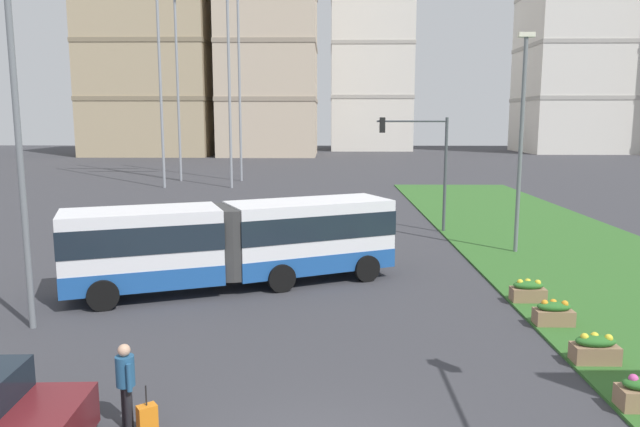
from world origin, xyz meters
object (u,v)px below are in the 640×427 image
articulated_bus (236,242)px  apartment_tower_centre (371,23)px  apartment_tower_west (152,48)px  apartment_tower_eastcentre (586,49)px  streetlight_median (521,136)px  pedestrian_crossing (126,380)px  flower_planter_3 (528,291)px  flower_planter_1 (595,349)px  streetlight_left (19,141)px  flower_planter_2 (554,313)px  traffic_light_far_right (423,154)px  rolling_suitcase (147,419)px

articulated_bus → apartment_tower_centre: bearing=83.5°
articulated_bus → apartment_tower_west: size_ratio=0.33×
articulated_bus → apartment_tower_eastcentre: apartment_tower_eastcentre is taller
apartment_tower_west → streetlight_median: bearing=-63.4°
articulated_bus → streetlight_median: (11.83, 5.63, 3.65)m
pedestrian_crossing → flower_planter_3: size_ratio=1.58×
flower_planter_1 → apartment_tower_eastcentre: 107.56m
pedestrian_crossing → apartment_tower_west: apartment_tower_west is taller
pedestrian_crossing → flower_planter_1: pedestrian_crossing is taller
streetlight_left → apartment_tower_west: (-21.50, 87.15, 12.53)m
flower_planter_2 → apartment_tower_centre: size_ratio=0.02×
flower_planter_2 → traffic_light_far_right: bearing=96.1°
flower_planter_3 → apartment_tower_west: apartment_tower_west is taller
flower_planter_3 → streetlight_median: bearing=75.8°
flower_planter_2 → streetlight_median: size_ratio=0.11×
flower_planter_1 → streetlight_left: size_ratio=0.11×
flower_planter_1 → flower_planter_3: size_ratio=1.00×
flower_planter_2 → streetlight_left: 16.00m
pedestrian_crossing → flower_planter_3: 13.37m
flower_planter_2 → apartment_tower_west: bearing=112.9°
streetlight_left → traffic_light_far_right: bearing=48.2°
pedestrian_crossing → streetlight_left: (-4.69, 5.67, 4.41)m
streetlight_median → articulated_bus: bearing=-154.6°
flower_planter_2 → apartment_tower_west: size_ratio=0.03×
rolling_suitcase → apartment_tower_centre: bearing=84.1°
flower_planter_1 → streetlight_left: bearing=170.9°
pedestrian_crossing → rolling_suitcase: (0.45, -0.20, -0.69)m
flower_planter_1 → flower_planter_3: (0.00, 5.02, 0.00)m
apartment_tower_west → apartment_tower_centre: bearing=25.8°
flower_planter_2 → apartment_tower_centre: (1.54, 105.30, 24.41)m
traffic_light_far_right → apartment_tower_centre: apartment_tower_centre is taller
apartment_tower_centre → flower_planter_1: bearing=-90.8°
pedestrian_crossing → streetlight_median: streetlight_median is taller
rolling_suitcase → flower_planter_2: (10.05, 6.19, 0.11)m
flower_planter_2 → streetlight_median: (1.90, 9.79, 4.88)m
rolling_suitcase → traffic_light_far_right: (8.46, 21.06, 3.88)m
articulated_bus → traffic_light_far_right: (8.34, 10.71, 2.54)m
apartment_tower_eastcentre → pedestrian_crossing: bearing=-116.5°
traffic_light_far_right → streetlight_left: (-13.60, -15.19, 1.22)m
apartment_tower_eastcentre → traffic_light_far_right: bearing=-117.3°
articulated_bus → streetlight_left: streetlight_left is taller
articulated_bus → rolling_suitcase: (-0.12, -10.35, -1.34)m
pedestrian_crossing → traffic_light_far_right: bearing=66.9°
articulated_bus → apartment_tower_centre: size_ratio=0.24×
pedestrian_crossing → traffic_light_far_right: size_ratio=0.28×
apartment_tower_west → rolling_suitcase: bearing=-74.0°
flower_planter_2 → streetlight_left: streetlight_left is taller
apartment_tower_west → apartment_tower_eastcentre: bearing=6.4°
apartment_tower_west → apartment_tower_eastcentre: size_ratio=0.96×
flower_planter_1 → apartment_tower_eastcentre: (40.02, 98.15, 18.30)m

